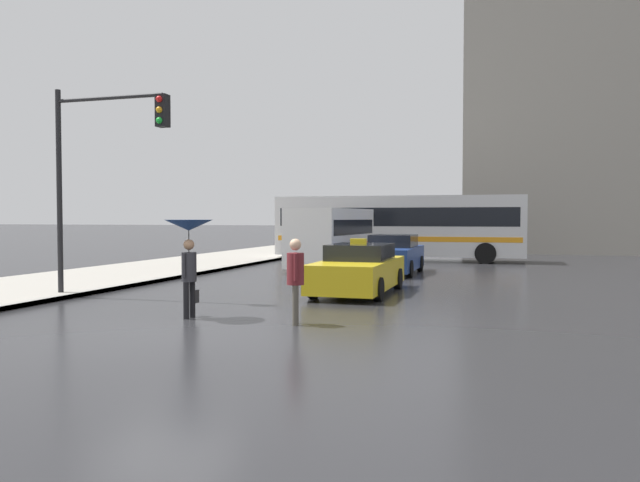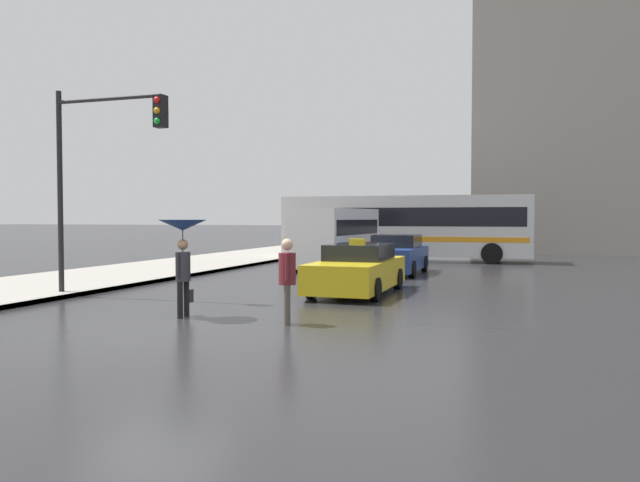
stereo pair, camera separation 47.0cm
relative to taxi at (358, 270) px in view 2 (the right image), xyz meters
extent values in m
plane|color=#262628|center=(-2.02, -6.96, -0.64)|extent=(300.00, 300.00, 0.00)
cube|color=gold|center=(0.00, -0.04, -0.10)|extent=(1.80, 4.64, 0.76)
cube|color=black|center=(0.00, 0.19, 0.50)|extent=(1.58, 2.09, 0.44)
cylinder|color=black|center=(0.85, -1.48, -0.34)|extent=(0.20, 0.60, 0.60)
cylinder|color=black|center=(-0.86, -1.48, -0.34)|extent=(0.20, 0.60, 0.60)
cylinder|color=black|center=(0.85, 1.40, -0.34)|extent=(0.20, 0.60, 0.60)
cylinder|color=black|center=(-0.85, 1.40, -0.34)|extent=(0.20, 0.60, 0.60)
cube|color=yellow|center=(0.00, -0.04, 0.80)|extent=(0.44, 0.16, 0.16)
cube|color=navy|center=(-0.20, 6.33, -0.07)|extent=(1.80, 4.38, 0.82)
cube|color=black|center=(-0.20, 6.55, 0.58)|extent=(1.58, 1.97, 0.47)
cylinder|color=black|center=(0.66, 4.98, -0.34)|extent=(0.20, 0.60, 0.60)
cylinder|color=black|center=(-1.05, 4.98, -0.34)|extent=(0.20, 0.60, 0.60)
cylinder|color=black|center=(0.66, 7.69, -0.34)|extent=(0.20, 0.60, 0.60)
cylinder|color=black|center=(-1.05, 7.69, -0.34)|extent=(0.20, 0.60, 0.60)
cube|color=silver|center=(-2.91, 7.46, 0.67)|extent=(2.47, 5.24, 2.29)
cube|color=black|center=(-2.91, 7.46, 1.08)|extent=(2.45, 4.84, 0.59)
cube|color=red|center=(-2.91, 7.46, 0.39)|extent=(2.47, 5.04, 0.14)
cylinder|color=black|center=(-2.11, 5.85, -0.33)|extent=(0.26, 0.65, 0.63)
cylinder|color=black|center=(-4.00, 6.03, -0.33)|extent=(0.26, 0.65, 0.63)
cylinder|color=black|center=(-1.83, 8.89, -0.33)|extent=(0.26, 0.65, 0.63)
cylinder|color=black|center=(-3.72, 9.06, -0.33)|extent=(0.26, 0.65, 0.63)
cube|color=silver|center=(-1.21, 13.47, 1.06)|extent=(11.96, 2.67, 2.87)
cube|color=black|center=(-1.21, 13.47, 1.49)|extent=(11.36, 2.68, 0.88)
cube|color=orange|center=(-1.21, 13.47, 0.45)|extent=(11.60, 2.68, 0.24)
cylinder|color=black|center=(2.95, 14.73, -0.16)|extent=(0.96, 0.29, 0.96)
cylinder|color=black|center=(2.98, 12.33, -0.16)|extent=(0.96, 0.29, 0.96)
cylinder|color=black|center=(-5.10, 14.61, -0.16)|extent=(0.96, 0.29, 0.96)
cylinder|color=black|center=(-5.07, 12.21, -0.16)|extent=(0.96, 0.29, 0.96)
cylinder|color=black|center=(-2.40, -5.36, -0.26)|extent=(0.13, 0.13, 0.77)
cylinder|color=black|center=(-2.37, -5.14, -0.26)|extent=(0.13, 0.13, 0.77)
cylinder|color=#28282D|center=(-2.38, -5.25, 0.43)|extent=(0.34, 0.34, 0.61)
sphere|color=#997051|center=(-2.38, -5.25, 0.89)|extent=(0.22, 0.22, 0.22)
cylinder|color=#28282D|center=(-2.41, -5.44, 0.47)|extent=(0.08, 0.08, 0.52)
cylinder|color=#28282D|center=(-2.36, -5.06, 0.47)|extent=(0.08, 0.08, 0.52)
cone|color=navy|center=(-2.38, -5.25, 1.30)|extent=(1.00, 1.00, 0.23)
cylinder|color=black|center=(-2.38, -5.25, 0.96)|extent=(0.02, 0.02, 0.67)
cube|color=#262628|center=(-2.40, -4.97, -0.22)|extent=(0.12, 0.19, 0.28)
cylinder|color=#4C473D|center=(-0.05, -5.24, -0.25)|extent=(0.15, 0.15, 0.79)
cylinder|color=#4C473D|center=(0.03, -5.45, -0.25)|extent=(0.15, 0.15, 0.79)
cylinder|color=maroon|center=(-0.01, -5.35, 0.45)|extent=(0.43, 0.43, 0.62)
sphere|color=#DBAD89|center=(-0.01, -5.35, 0.93)|extent=(0.23, 0.23, 0.23)
cylinder|color=maroon|center=(-0.08, -5.15, 0.50)|extent=(0.09, 0.09, 0.53)
cylinder|color=maroon|center=(0.06, -5.54, 0.50)|extent=(0.09, 0.09, 0.53)
cylinder|color=black|center=(-7.34, -3.12, 2.08)|extent=(0.14, 0.14, 5.44)
cylinder|color=black|center=(-5.80, -3.12, 4.50)|extent=(3.09, 0.10, 0.10)
cube|color=black|center=(-4.25, -3.12, 4.10)|extent=(0.28, 0.28, 0.80)
sphere|color=red|center=(-4.25, -3.28, 4.36)|extent=(0.16, 0.16, 0.16)
sphere|color=orange|center=(-4.25, -3.28, 4.10)|extent=(0.16, 0.16, 0.16)
sphere|color=green|center=(-4.25, -3.28, 3.84)|extent=(0.16, 0.16, 0.16)
camera|label=1|loc=(3.97, -16.83, 1.45)|focal=35.00mm
camera|label=2|loc=(4.42, -16.69, 1.45)|focal=35.00mm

